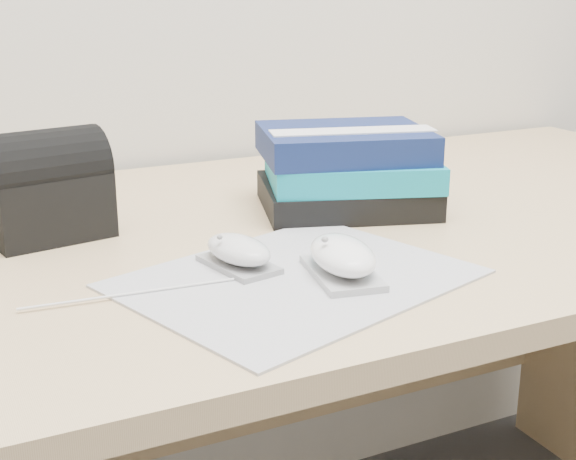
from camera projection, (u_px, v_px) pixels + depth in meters
name	position (u px, v px, depth m)	size (l,w,h in m)	color
desk	(292.00, 356.00, 1.22)	(1.60, 0.80, 0.73)	tan
mousepad	(296.00, 279.00, 0.87)	(0.35, 0.28, 0.00)	gray
mouse_rear	(239.00, 252.00, 0.90)	(0.07, 0.11, 0.04)	gray
mouse_front	(342.00, 258.00, 0.87)	(0.08, 0.13, 0.05)	#A5A5A7
usb_cable	(130.00, 294.00, 0.82)	(0.00, 0.00, 0.22)	silver
book_stack	(347.00, 170.00, 1.13)	(0.28, 0.25, 0.12)	black
pouch	(46.00, 186.00, 1.00)	(0.16, 0.12, 0.14)	black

